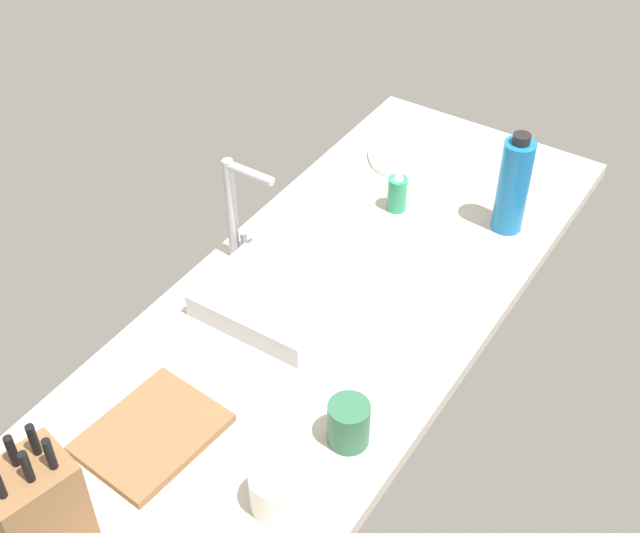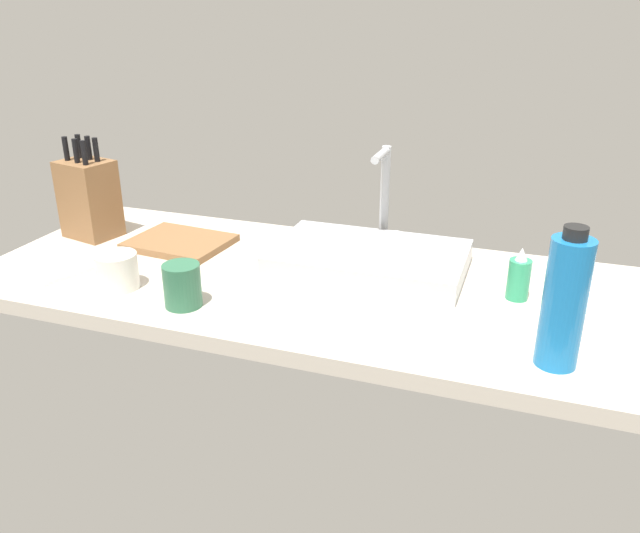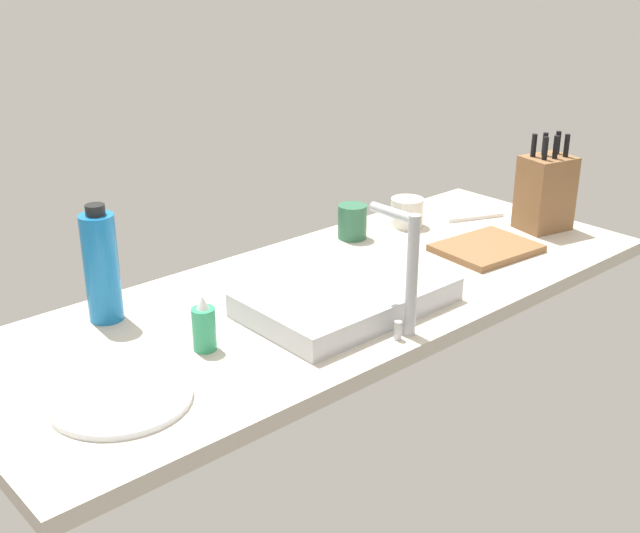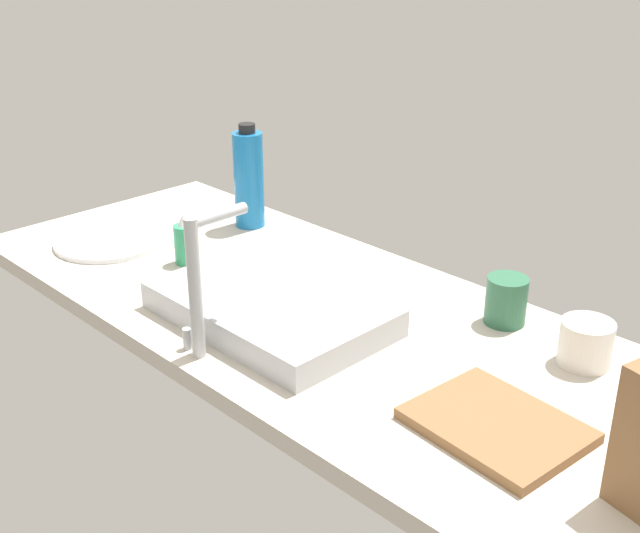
% 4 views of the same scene
% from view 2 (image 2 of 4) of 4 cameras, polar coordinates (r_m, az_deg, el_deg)
% --- Properties ---
extents(countertop_slab, '(1.70, 0.64, 0.04)m').
position_cam_2_polar(countertop_slab, '(1.46, 1.66, -2.06)').
color(countertop_slab, beige).
rests_on(countertop_slab, ground).
extents(sink_basin, '(0.45, 0.28, 0.05)m').
position_cam_2_polar(sink_basin, '(1.52, 4.40, 0.68)').
color(sink_basin, '#B7BABF').
rests_on(sink_basin, countertop_slab).
extents(faucet, '(0.06, 0.13, 0.26)m').
position_cam_2_polar(faucet, '(1.63, 5.77, 6.81)').
color(faucet, '#B7BABF').
rests_on(faucet, countertop_slab).
extents(knife_block, '(0.15, 0.13, 0.27)m').
position_cam_2_polar(knife_block, '(1.81, -19.90, 5.77)').
color(knife_block, brown).
rests_on(knife_block, countertop_slab).
extents(cutting_board, '(0.26, 0.21, 0.02)m').
position_cam_2_polar(cutting_board, '(1.70, -12.38, 2.12)').
color(cutting_board, brown).
rests_on(cutting_board, countertop_slab).
extents(soap_bottle, '(0.05, 0.05, 0.12)m').
position_cam_2_polar(soap_bottle, '(1.42, 17.31, -0.93)').
color(soap_bottle, '#2D9966').
rests_on(soap_bottle, countertop_slab).
extents(water_bottle, '(0.07, 0.07, 0.26)m').
position_cam_2_polar(water_bottle, '(1.16, 20.96, -2.99)').
color(water_bottle, '#1970B7').
rests_on(water_bottle, countertop_slab).
extents(dinner_plate, '(0.25, 0.25, 0.01)m').
position_cam_2_polar(dinner_plate, '(1.51, 25.59, -2.60)').
color(dinner_plate, white).
rests_on(dinner_plate, countertop_slab).
extents(dish_towel, '(0.21, 0.19, 0.01)m').
position_cam_2_polar(dish_towel, '(1.65, -22.70, 0.01)').
color(dish_towel, white).
rests_on(dish_towel, countertop_slab).
extents(coffee_mug, '(0.09, 0.09, 0.08)m').
position_cam_2_polar(coffee_mug, '(1.48, -17.64, -0.39)').
color(coffee_mug, silver).
rests_on(coffee_mug, countertop_slab).
extents(ceramic_cup, '(0.08, 0.08, 0.09)m').
position_cam_2_polar(ceramic_cup, '(1.36, -12.18, -1.65)').
color(ceramic_cup, '#2D6647').
rests_on(ceramic_cup, countertop_slab).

